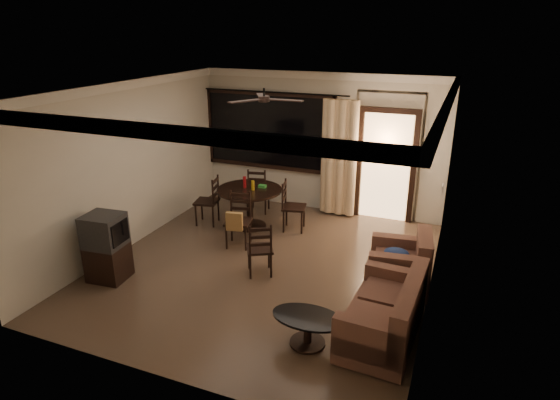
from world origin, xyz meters
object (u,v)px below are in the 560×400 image
at_px(dining_chair_west, 208,210).
at_px(armchair, 402,266).
at_px(dining_chair_north, 259,199).
at_px(dining_table, 250,197).
at_px(dining_chair_south, 238,230).
at_px(sofa, 387,316).
at_px(side_chair, 260,258).
at_px(dining_chair_east, 293,216).
at_px(coffee_table, 308,326).
at_px(tv_cabinet, 107,247).

bearing_deg(dining_chair_west, armchair, 63.12).
bearing_deg(dining_chair_north, armchair, 136.34).
bearing_deg(dining_table, dining_chair_west, -168.09).
relative_size(dining_chair_south, sofa, 0.61).
relative_size(dining_chair_north, armchair, 1.01).
bearing_deg(side_chair, dining_chair_north, -94.62).
bearing_deg(dining_chair_south, dining_chair_west, 134.30).
bearing_deg(side_chair, dining_chair_east, -115.76).
relative_size(sofa, coffee_table, 1.75).
relative_size(dining_chair_west, side_chair, 1.08).
xyz_separation_m(dining_chair_north, armchair, (3.18, -1.97, 0.07)).
height_order(dining_chair_north, tv_cabinet, tv_cabinet).
xyz_separation_m(dining_chair_south, tv_cabinet, (-1.31, -1.74, 0.22)).
relative_size(dining_table, dining_chair_north, 1.28).
height_order(armchair, side_chair, side_chair).
height_order(sofa, coffee_table, sofa).
xyz_separation_m(tv_cabinet, side_chair, (2.06, 0.98, -0.26)).
bearing_deg(dining_chair_north, dining_chair_west, 43.24).
bearing_deg(dining_chair_north, tv_cabinet, 62.02).
xyz_separation_m(dining_chair_south, coffee_table, (1.99, -2.12, -0.05)).
bearing_deg(dining_chair_east, armchair, -133.84).
distance_m(sofa, side_chair, 2.28).
bearing_deg(sofa, coffee_table, -148.74).
bearing_deg(sofa, dining_chair_west, 151.97).
bearing_deg(dining_chair_south, dining_chair_north, 90.00).
xyz_separation_m(dining_table, dining_chair_south, (0.17, -0.84, -0.29)).
distance_m(dining_chair_north, coffee_table, 4.39).
xyz_separation_m(dining_chair_north, sofa, (3.19, -3.27, 0.04)).
relative_size(dining_chair_west, armchair, 1.01).
distance_m(dining_chair_south, coffee_table, 2.91).
bearing_deg(dining_chair_north, sofa, 122.44).
xyz_separation_m(armchair, side_chair, (-2.09, -0.40, -0.09)).
distance_m(coffee_table, side_chair, 1.83).
height_order(dining_table, dining_chair_east, dining_table).
relative_size(dining_chair_north, sofa, 0.61).
bearing_deg(coffee_table, dining_table, 126.22).
relative_size(dining_chair_east, dining_chair_south, 1.00).
height_order(tv_cabinet, armchair, tv_cabinet).
bearing_deg(dining_chair_north, dining_chair_south, 90.00).
relative_size(dining_chair_south, side_chair, 1.08).
bearing_deg(armchair, dining_chair_north, 140.87).
distance_m(dining_table, sofa, 3.93).
relative_size(dining_chair_east, tv_cabinet, 0.92).
bearing_deg(dining_chair_west, tv_cabinet, -19.23).
xyz_separation_m(coffee_table, side_chair, (-1.24, 1.35, 0.00)).
height_order(dining_chair_west, coffee_table, dining_chair_west).
distance_m(dining_chair_east, sofa, 3.46).
distance_m(dining_chair_east, dining_chair_north, 1.15).
bearing_deg(armchair, coffee_table, -123.25).
height_order(dining_chair_east, sofa, dining_chair_east).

